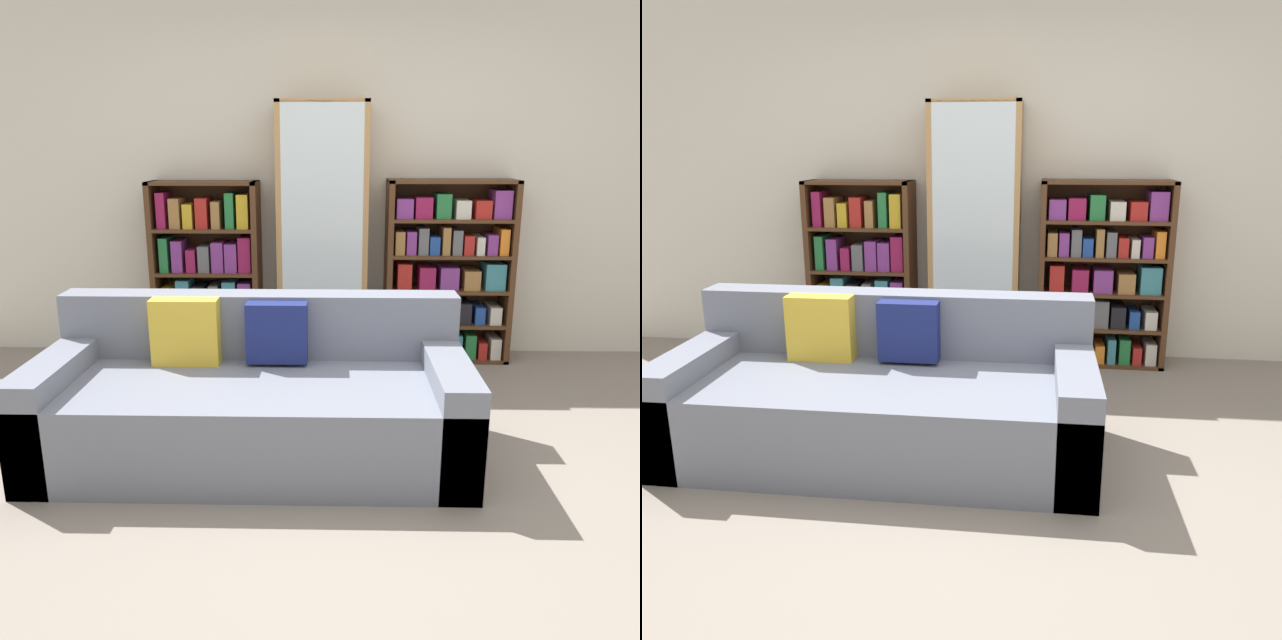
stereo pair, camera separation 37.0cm
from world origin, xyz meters
The scene contains 7 objects.
ground_plane centered at (0.00, 0.00, 0.00)m, with size 16.00×16.00×0.00m, color gray.
wall_back centered at (0.00, 2.24, 1.35)m, with size 7.11×0.06×2.70m.
couch centered at (-0.51, 0.46, 0.28)m, with size 2.18×0.94×0.80m.
bookshelf_left centered at (-1.04, 2.03, 0.64)m, with size 0.79×0.32×1.33m.
display_cabinet centered at (-0.18, 2.01, 0.94)m, with size 0.65×0.36×1.88m.
bookshelf_right centered at (0.75, 2.03, 0.66)m, with size 0.93×0.32×1.35m.
wine_bottle centered at (0.19, 1.42, 0.15)m, with size 0.08×0.08×0.35m.
Camera 2 is at (0.28, -2.53, 1.57)m, focal length 35.00 mm.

